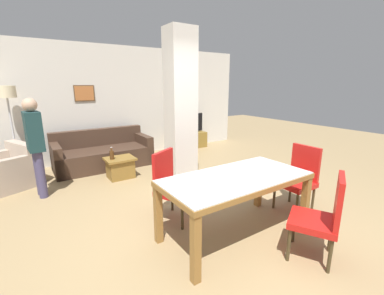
{
  "coord_description": "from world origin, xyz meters",
  "views": [
    {
      "loc": [
        -1.99,
        -2.07,
        1.82
      ],
      "look_at": [
        0.0,
        0.94,
        0.91
      ],
      "focal_mm": 24.0,
      "sensor_mm": 36.0,
      "label": 1
    }
  ],
  "objects": [
    {
      "name": "dining_chair_head_right",
      "position": [
        1.24,
        0.0,
        0.51
      ],
      "size": [
        0.46,
        0.46,
        0.95
      ],
      "rotation": [
        0.0,
        0.0,
        1.57
      ],
      "color": "red",
      "rests_on": "ground_plane"
    },
    {
      "name": "coffee_table",
      "position": [
        -0.51,
        2.72,
        0.21
      ],
      "size": [
        0.55,
        0.47,
        0.4
      ],
      "color": "brown",
      "rests_on": "ground_plane"
    },
    {
      "name": "armchair",
      "position": [
        -2.36,
        3.37,
        0.27
      ],
      "size": [
        1.12,
        1.13,
        0.76
      ],
      "rotation": [
        0.0,
        0.0,
        1.99
      ],
      "color": "tan",
      "rests_on": "ground_plane"
    },
    {
      "name": "tv_stand",
      "position": [
        1.96,
        4.0,
        0.22
      ],
      "size": [
        0.95,
        0.4,
        0.44
      ],
      "color": "olive",
      "rests_on": "ground_plane"
    },
    {
      "name": "dining_table",
      "position": [
        0.0,
        0.0,
        0.61
      ],
      "size": [
        1.77,
        0.86,
        0.76
      ],
      "color": "olive",
      "rests_on": "ground_plane"
    },
    {
      "name": "back_wall",
      "position": [
        -0.0,
        4.28,
        1.35
      ],
      "size": [
        7.2,
        0.09,
        2.7
      ],
      "color": "silver",
      "rests_on": "ground_plane"
    },
    {
      "name": "dining_chair_far_left",
      "position": [
        -0.44,
        0.78,
        0.51
      ],
      "size": [
        0.63,
        0.63,
        0.95
      ],
      "rotation": [
        0.0,
        0.0,
        -2.63
      ],
      "color": "red",
      "rests_on": "ground_plane"
    },
    {
      "name": "dining_chair_near_right",
      "position": [
        0.44,
        -0.82,
        0.51
      ],
      "size": [
        0.62,
        0.62,
        0.95
      ],
      "rotation": [
        0.0,
        0.0,
        0.49
      ],
      "color": "red",
      "rests_on": "ground_plane"
    },
    {
      "name": "bottle",
      "position": [
        -0.66,
        2.71,
        0.5
      ],
      "size": [
        0.08,
        0.08,
        0.24
      ],
      "color": "#4C2D14",
      "rests_on": "coffee_table"
    },
    {
      "name": "standing_person",
      "position": [
        -1.88,
        2.61,
        0.92
      ],
      "size": [
        0.25,
        0.4,
        1.6
      ],
      "rotation": [
        0.0,
        0.0,
        -1.49
      ],
      "color": "#423C5D",
      "rests_on": "ground_plane"
    },
    {
      "name": "tv_screen",
      "position": [
        1.96,
        4.0,
        0.7
      ],
      "size": [
        0.92,
        0.25,
        0.54
      ],
      "rotation": [
        0.0,
        0.0,
        3.28
      ],
      "color": "black",
      "rests_on": "tv_stand"
    },
    {
      "name": "divider_pillar",
      "position": [
        0.28,
        1.71,
        1.35
      ],
      "size": [
        0.46,
        0.39,
        2.7
      ],
      "color": "silver",
      "rests_on": "ground_plane"
    },
    {
      "name": "floor_lamp",
      "position": [
        -2.18,
        3.92,
        1.5
      ],
      "size": [
        0.32,
        0.32,
        1.78
      ],
      "color": "#B7B7BC",
      "rests_on": "ground_plane"
    },
    {
      "name": "ground_plane",
      "position": [
        0.0,
        0.0,
        0.0
      ],
      "size": [
        18.0,
        18.0,
        0.0
      ],
      "primitive_type": "plane",
      "color": "#997F55"
    },
    {
      "name": "sofa",
      "position": [
        -0.6,
        3.64,
        0.28
      ],
      "size": [
        2.03,
        0.93,
        0.81
      ],
      "rotation": [
        0.0,
        0.0,
        3.14
      ],
      "color": "#402C20",
      "rests_on": "ground_plane"
    }
  ]
}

